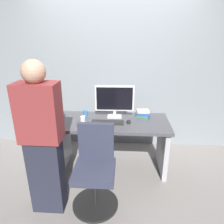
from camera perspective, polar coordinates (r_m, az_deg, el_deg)
The scene contains 11 objects.
ground_plane at distance 3.19m, azimuth 0.06°, elevation -14.55°, with size 9.00×9.00×0.00m, color gray.
wall_back at distance 3.39m, azimuth 0.93°, elevation 14.89°, with size 6.40×0.10×3.00m, color gray.
desk at distance 2.93m, azimuth 0.06°, elevation -6.39°, with size 1.54×0.69×0.73m.
office_chair at distance 2.39m, azimuth -4.64°, elevation -15.70°, with size 0.52×0.52×0.94m.
person_at_desk at distance 2.21m, azimuth -18.44°, elevation -7.47°, with size 0.40×0.24×1.64m.
monitor at distance 2.89m, azimuth 0.71°, elevation 3.37°, with size 0.54×0.14×0.46m.
keyboard at distance 2.77m, azimuth -1.24°, elevation -2.84°, with size 0.43×0.13×0.02m, color #262626.
mouse at distance 2.78m, azimuth 4.61°, elevation -2.63°, with size 0.06×0.10×0.03m, color black.
cup_near_keyboard at distance 2.81m, azimuth -7.98°, elevation -2.00°, with size 0.06×0.06×0.09m, color white.
cup_by_monitor at distance 3.02m, azimuth -7.29°, elevation -0.34°, with size 0.07×0.07×0.08m, color #3372B2.
book_stack at distance 3.00m, azimuth 8.48°, elevation -0.37°, with size 0.21×0.17×0.10m.
Camera 1 is at (0.17, -2.60, 1.85)m, focal length 33.42 mm.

